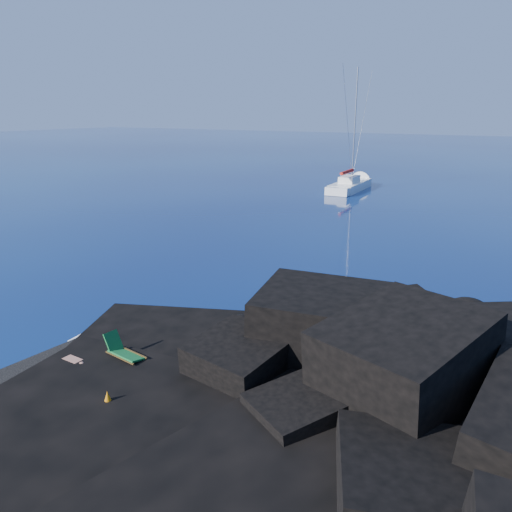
{
  "coord_description": "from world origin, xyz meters",
  "views": [
    {
      "loc": [
        16.54,
        -10.5,
        9.56
      ],
      "look_at": [
        3.62,
        11.71,
        2.0
      ],
      "focal_mm": 35.0,
      "sensor_mm": 36.0,
      "label": 1
    }
  ],
  "objects_px": {
    "deck_chair": "(126,349)",
    "sunbather": "(73,361)",
    "sailboat": "(350,190)",
    "marker_cone": "(108,400)"
  },
  "relations": [
    {
      "from": "deck_chair",
      "to": "sunbather",
      "type": "bearing_deg",
      "value": -136.36
    },
    {
      "from": "marker_cone",
      "to": "sailboat",
      "type": "bearing_deg",
      "value": 101.14
    },
    {
      "from": "deck_chair",
      "to": "marker_cone",
      "type": "xyz_separation_m",
      "value": [
        1.61,
        -2.47,
        -0.27
      ]
    },
    {
      "from": "sailboat",
      "to": "sunbather",
      "type": "distance_m",
      "value": 48.41
    },
    {
      "from": "sailboat",
      "to": "deck_chair",
      "type": "distance_m",
      "value": 47.52
    },
    {
      "from": "deck_chair",
      "to": "sunbather",
      "type": "height_order",
      "value": "deck_chair"
    },
    {
      "from": "marker_cone",
      "to": "deck_chair",
      "type": "bearing_deg",
      "value": 123.03
    },
    {
      "from": "sailboat",
      "to": "deck_chair",
      "type": "xyz_separation_m",
      "value": [
        8.1,
        -46.81,
        0.93
      ]
    },
    {
      "from": "sailboat",
      "to": "marker_cone",
      "type": "bearing_deg",
      "value": -81.12
    },
    {
      "from": "sailboat",
      "to": "marker_cone",
      "type": "relative_size",
      "value": 23.67
    }
  ]
}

